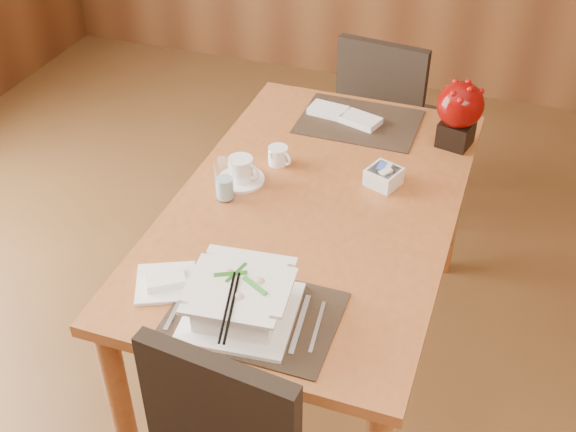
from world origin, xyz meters
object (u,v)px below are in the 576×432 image
(far_chair, at_px, (386,114))
(soup_setting, at_px, (240,300))
(creamer_jug, at_px, (278,155))
(water_glass, at_px, (224,180))
(coffee_cup, at_px, (241,171))
(sugar_caddy, at_px, (384,177))
(bread_plate, at_px, (166,283))
(berry_decor, at_px, (459,111))
(dining_table, at_px, (315,225))

(far_chair, bearing_deg, soup_setting, 95.83)
(soup_setting, bearing_deg, creamer_jug, 96.32)
(creamer_jug, relative_size, far_chair, 0.10)
(far_chair, bearing_deg, water_glass, 82.97)
(coffee_cup, distance_m, sugar_caddy, 0.48)
(coffee_cup, height_order, far_chair, far_chair)
(bread_plate, height_order, far_chair, far_chair)
(water_glass, relative_size, sugar_caddy, 1.43)
(soup_setting, height_order, sugar_caddy, soup_setting)
(creamer_jug, xyz_separation_m, sugar_caddy, (0.38, -0.00, -0.00))
(water_glass, xyz_separation_m, berry_decor, (0.66, 0.59, 0.07))
(coffee_cup, xyz_separation_m, sugar_caddy, (0.46, 0.14, -0.01))
(berry_decor, bearing_deg, water_glass, -138.27)
(coffee_cup, bearing_deg, soup_setting, -67.72)
(water_glass, height_order, berry_decor, berry_decor)
(sugar_caddy, xyz_separation_m, bread_plate, (-0.47, -0.69, -0.02))
(far_chair, bearing_deg, berry_decor, 129.95)
(water_glass, bearing_deg, dining_table, 15.16)
(water_glass, height_order, sugar_caddy, water_glass)
(coffee_cup, height_order, berry_decor, berry_decor)
(far_chair, bearing_deg, bread_plate, 86.97)
(far_chair, bearing_deg, creamer_jug, 84.69)
(dining_table, height_order, creamer_jug, creamer_jug)
(soup_setting, height_order, berry_decor, berry_decor)
(creamer_jug, distance_m, far_chair, 0.96)
(soup_setting, bearing_deg, dining_table, 80.54)
(creamer_jug, bearing_deg, far_chair, 102.63)
(soup_setting, height_order, creamer_jug, soup_setting)
(dining_table, relative_size, coffee_cup, 9.43)
(soup_setting, distance_m, sugar_caddy, 0.77)
(creamer_jug, relative_size, bread_plate, 0.55)
(dining_table, bearing_deg, soup_setting, -93.38)
(soup_setting, xyz_separation_m, coffee_cup, (-0.24, 0.59, -0.02))
(water_glass, relative_size, berry_decor, 0.59)
(soup_setting, distance_m, bread_plate, 0.26)
(bread_plate, distance_m, far_chair, 1.64)
(creamer_jug, bearing_deg, dining_table, -17.13)
(dining_table, relative_size, water_glass, 10.37)
(berry_decor, bearing_deg, coffee_cup, -143.60)
(soup_setting, relative_size, water_glass, 2.23)
(coffee_cup, bearing_deg, water_glass, -96.05)
(soup_setting, xyz_separation_m, far_chair, (0.03, 1.64, -0.30))
(water_glass, relative_size, far_chair, 0.16)
(soup_setting, relative_size, sugar_caddy, 3.19)
(berry_decor, bearing_deg, bread_plate, -122.41)
(water_glass, height_order, creamer_jug, water_glass)
(sugar_caddy, xyz_separation_m, berry_decor, (0.19, 0.34, 0.11))
(coffee_cup, distance_m, berry_decor, 0.81)
(berry_decor, height_order, bread_plate, berry_decor)
(sugar_caddy, distance_m, berry_decor, 0.40)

